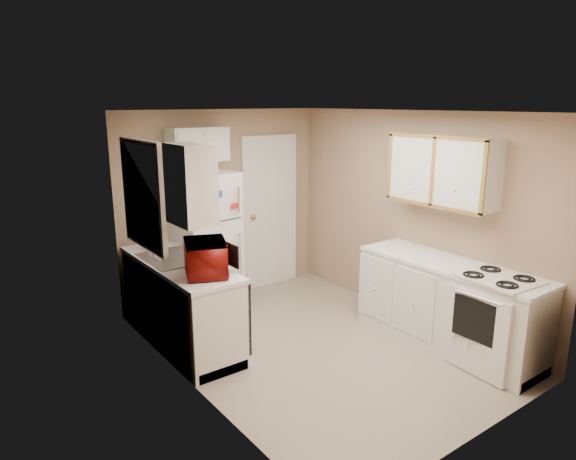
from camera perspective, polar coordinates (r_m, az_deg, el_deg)
floor at (r=5.55m, az=3.15°, el=-12.64°), size 3.80×3.80×0.00m
ceiling at (r=4.95m, az=3.54°, el=13.00°), size 3.80×3.80×0.00m
wall_left at (r=4.39m, az=-10.89°, el=-3.31°), size 3.80×3.80×0.00m
wall_right at (r=6.09m, az=13.52°, el=1.45°), size 3.80×3.80×0.00m
wall_back at (r=6.65m, az=-7.21°, el=2.79°), size 2.80×2.80×0.00m
wall_front at (r=3.92m, az=21.49°, el=-6.19°), size 2.80×2.80×0.00m
left_counter at (r=5.53m, az=-11.83°, el=-7.91°), size 0.60×1.80×0.90m
dishwasher at (r=5.14m, az=-6.01°, el=-8.92°), size 0.03×0.58×0.72m
sink at (r=5.52m, az=-12.70°, el=-3.46°), size 0.54×0.74×0.16m
microwave at (r=4.93m, az=-9.11°, el=-3.12°), size 0.64×0.50×0.37m
soap_bottle at (r=5.82m, az=-14.84°, el=-1.24°), size 0.11×0.11×0.19m
window_blinds at (r=5.25m, az=-15.72°, el=3.78°), size 0.10×0.98×1.08m
upper_cabinet_left at (r=4.51m, az=-10.75°, el=5.01°), size 0.30×0.45×0.70m
refrigerator at (r=6.25m, az=-9.34°, el=-1.36°), size 0.78×0.77×1.69m
cabinet_over_fridge at (r=6.22m, az=-10.00°, el=9.36°), size 0.70×0.30×0.40m
interior_door at (r=7.01m, az=-2.02°, el=1.98°), size 0.86×0.06×2.08m
right_counter at (r=5.61m, az=17.36°, el=-7.93°), size 0.60×2.00×0.90m
stove at (r=5.32m, az=21.82°, el=-10.06°), size 0.59×0.71×0.82m
upper_cabinet_right at (r=5.57m, az=16.81°, el=6.35°), size 0.30×1.20×0.70m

